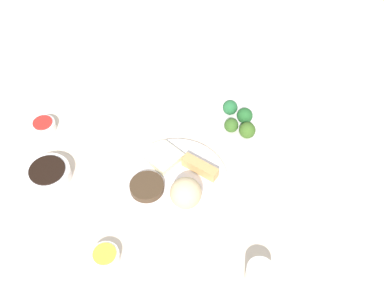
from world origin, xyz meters
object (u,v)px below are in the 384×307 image
object	(u,v)px
main_plate	(175,182)
teacup	(259,274)
broccoli_plate	(240,125)
sauce_ramekin_sweet_and_sour	(44,126)
soy_sauce_bowl	(49,174)
sauce_ramekin_hot_mustard	(105,257)

from	to	relation	value
main_plate	teacup	distance (m)	0.31
broccoli_plate	sauce_ramekin_sweet_and_sour	bearing A→B (deg)	106.29
broccoli_plate	sauce_ramekin_sweet_and_sour	xyz separation A→B (m)	(-0.15, 0.51, 0.01)
soy_sauce_bowl	sauce_ramekin_sweet_and_sour	size ratio (longest dim) A/B	1.72
sauce_ramekin_hot_mustard	sauce_ramekin_sweet_and_sour	distance (m)	0.43
main_plate	soy_sauce_bowl	xyz separation A→B (m)	(-0.07, 0.30, 0.01)
sauce_ramekin_hot_mustard	teacup	world-z (taller)	teacup
main_plate	soy_sauce_bowl	world-z (taller)	soy_sauce_bowl
broccoli_plate	soy_sauce_bowl	bearing A→B (deg)	124.57
main_plate	teacup	world-z (taller)	teacup
soy_sauce_bowl	teacup	size ratio (longest dim) A/B	1.88
main_plate	sauce_ramekin_sweet_and_sour	size ratio (longest dim) A/B	4.14
soy_sauce_bowl	sauce_ramekin_sweet_and_sour	world-z (taller)	soy_sauce_bowl
main_plate	teacup	xyz separation A→B (m)	(-0.19, -0.24, 0.02)
sauce_ramekin_sweet_and_sour	teacup	bearing A→B (deg)	-112.70
broccoli_plate	soy_sauce_bowl	distance (m)	0.51
soy_sauce_bowl	teacup	xyz separation A→B (m)	(-0.12, -0.55, 0.01)
main_plate	teacup	bearing A→B (deg)	-127.96
sauce_ramekin_hot_mustard	sauce_ramekin_sweet_and_sour	size ratio (longest dim) A/B	1.00
sauce_ramekin_sweet_and_sour	main_plate	bearing A→B (deg)	-101.03
broccoli_plate	sauce_ramekin_sweet_and_sour	size ratio (longest dim) A/B	3.33
main_plate	soy_sauce_bowl	distance (m)	0.31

